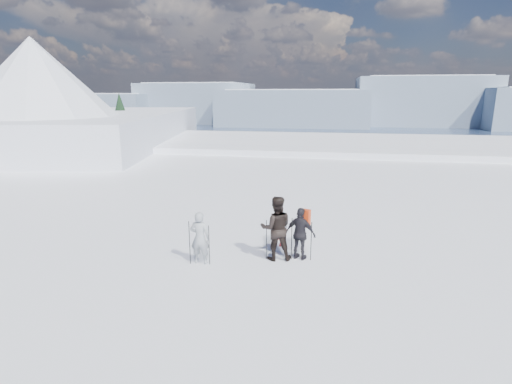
# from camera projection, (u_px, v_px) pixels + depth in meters

# --- Properties ---
(lake_basin) EXTENTS (820.00, 820.00, 71.62)m
(lake_basin) POSITION_uv_depth(u_px,v_px,m) (329.00, 210.00, 39.99)
(lake_basin) COLOR white
(lake_basin) RESTS_ON ground
(far_mountain_range) EXTENTS (770.00, 110.00, 53.00)m
(far_mountain_range) POSITION_uv_depth(u_px,v_px,m) (357.00, 104.00, 440.81)
(far_mountain_range) COLOR slate
(far_mountain_range) RESTS_ON ground
(near_ridge) EXTENTS (31.37, 35.68, 25.62)m
(near_ridge) POSITION_uv_depth(u_px,v_px,m) (82.00, 173.00, 43.20)
(near_ridge) COLOR white
(near_ridge) RESTS_ON ground
(skier_grey) EXTENTS (0.59, 0.39, 1.59)m
(skier_grey) POSITION_uv_depth(u_px,v_px,m) (200.00, 238.00, 11.72)
(skier_grey) COLOR #959BA2
(skier_grey) RESTS_ON ground
(skier_dark) EXTENTS (1.09, 0.93, 1.98)m
(skier_dark) POSITION_uv_depth(u_px,v_px,m) (276.00, 228.00, 11.98)
(skier_dark) COLOR black
(skier_dark) RESTS_ON ground
(skier_pack) EXTENTS (1.03, 0.69, 1.62)m
(skier_pack) POSITION_uv_depth(u_px,v_px,m) (301.00, 234.00, 12.01)
(skier_pack) COLOR black
(skier_pack) RESTS_ON ground
(backpack) EXTENTS (0.39, 0.30, 0.53)m
(backpack) POSITION_uv_depth(u_px,v_px,m) (305.00, 197.00, 11.96)
(backpack) COLOR red
(backpack) RESTS_ON skier_pack
(ski_poles) EXTENTS (3.53, 0.92, 1.33)m
(ski_poles) POSITION_uv_depth(u_px,v_px,m) (259.00, 241.00, 11.90)
(ski_poles) COLOR black
(ski_poles) RESTS_ON ground
(skis_loose) EXTENTS (0.36, 1.70, 0.03)m
(skis_loose) POSITION_uv_depth(u_px,v_px,m) (281.00, 237.00, 14.01)
(skis_loose) COLOR black
(skis_loose) RESTS_ON ground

